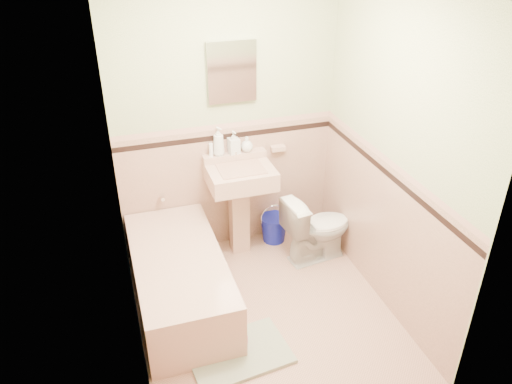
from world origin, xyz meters
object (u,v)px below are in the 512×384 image
object	(u,v)px
soap_bottle_left	(219,141)
soap_bottle_mid	(234,142)
bucket	(274,228)
shoe	(237,342)
sink	(241,212)
bathtub	(180,281)
medicine_cabinet	(232,72)
toilet	(317,228)
soap_bottle_right	(247,144)

from	to	relation	value
soap_bottle_left	soap_bottle_mid	world-z (taller)	soap_bottle_left
bucket	shoe	world-z (taller)	bucket
sink	bucket	bearing A→B (deg)	15.72
bathtub	soap_bottle_left	world-z (taller)	soap_bottle_left
bathtub	bucket	size ratio (longest dim) A/B	5.65
bathtub	soap_bottle_mid	bearing A→B (deg)	46.44
medicine_cabinet	toilet	world-z (taller)	medicine_cabinet
soap_bottle_left	bucket	bearing A→B (deg)	-8.72
bathtub	bucket	bearing A→B (deg)	31.21
sink	soap_bottle_right	xyz separation A→B (m)	(0.12, 0.18, 0.59)
bathtub	soap_bottle_right	xyz separation A→B (m)	(0.80, 0.71, 0.82)
medicine_cabinet	toilet	bearing A→B (deg)	-37.01
soap_bottle_mid	shoe	world-z (taller)	soap_bottle_mid
medicine_cabinet	soap_bottle_right	distance (m)	0.67
bucket	shoe	xyz separation A→B (m)	(-0.73, -1.26, -0.07)
medicine_cabinet	shoe	distance (m)	2.17
medicine_cabinet	toilet	xyz separation A→B (m)	(0.65, -0.49, -1.37)
soap_bottle_right	toilet	bearing A→B (deg)	-40.76
sink	soap_bottle_left	world-z (taller)	soap_bottle_left
soap_bottle_mid	toilet	xyz separation A→B (m)	(0.65, -0.46, -0.75)
sink	shoe	world-z (taller)	sink
medicine_cabinet	soap_bottle_right	size ratio (longest dim) A/B	3.69
bathtub	sink	size ratio (longest dim) A/B	1.65
sink	soap_bottle_mid	world-z (taller)	soap_bottle_mid
shoe	soap_bottle_left	bearing A→B (deg)	101.00
toilet	shoe	size ratio (longest dim) A/B	4.33
bathtub	soap_bottle_left	distance (m)	1.25
soap_bottle_mid	soap_bottle_right	distance (m)	0.13
medicine_cabinet	soap_bottle_left	size ratio (longest dim) A/B	1.97
soap_bottle_left	toilet	size ratio (longest dim) A/B	0.40
bathtub	bucket	world-z (taller)	bathtub
medicine_cabinet	soap_bottle_left	xyz separation A→B (m)	(-0.14, -0.03, -0.60)
sink	soap_bottle_mid	distance (m)	0.65
soap_bottle_left	soap_bottle_right	distance (m)	0.27
soap_bottle_mid	soap_bottle_left	bearing A→B (deg)	180.00
medicine_cabinet	toilet	distance (m)	1.60
bathtub	toilet	distance (m)	1.36
soap_bottle_mid	soap_bottle_right	xyz separation A→B (m)	(0.12, 0.00, -0.03)
shoe	medicine_cabinet	bearing A→B (deg)	95.50
bathtub	soap_bottle_left	size ratio (longest dim) A/B	5.71
sink	medicine_cabinet	distance (m)	1.26
bathtub	soap_bottle_mid	distance (m)	1.30
sink	bucket	world-z (taller)	sink
bathtub	soap_bottle_mid	xyz separation A→B (m)	(0.68, 0.71, 0.85)
bucket	toilet	bearing A→B (deg)	-53.19
soap_bottle_left	toilet	distance (m)	1.20
soap_bottle_left	shoe	size ratio (longest dim) A/B	1.75
bathtub	medicine_cabinet	bearing A→B (deg)	47.42
soap_bottle_left	toilet	xyz separation A→B (m)	(0.79, -0.46, -0.78)
medicine_cabinet	bucket	world-z (taller)	medicine_cabinet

